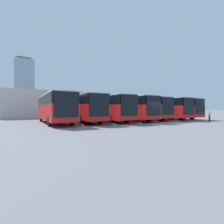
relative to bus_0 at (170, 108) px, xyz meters
The scene contains 17 objects.
ground_plane 12.08m from the bus_0, 30.15° to the left, with size 600.00×600.00×0.00m, color slate.
bus_0 is the anchor object (origin of this frame).
curb_divider_0 3.07m from the bus_0, 45.90° to the left, with size 0.24×7.18×0.15m, color #9E9E99.
bus_1 3.47m from the bus_0, ahead, with size 3.39×12.14×3.41m.
curb_divider_1 5.90m from the bus_0, 23.23° to the left, with size 0.24×7.18×0.15m, color #9E9E99.
bus_2 6.89m from the bus_0, ahead, with size 3.39×12.14×3.41m.
curb_divider_2 8.91m from the bus_0, ahead, with size 0.24×7.18×0.15m, color #9E9E99.
bus_3 10.33m from the bus_0, ahead, with size 3.39×12.14×3.41m.
curb_divider_3 12.38m from the bus_0, 10.57° to the left, with size 0.24×7.18×0.15m, color #9E9E99.
bus_4 13.76m from the bus_0, ahead, with size 3.39×12.14×3.41m.
curb_divider_4 15.71m from the bus_0, ahead, with size 0.24×7.18×0.15m, color #9E9E99.
bus_5 17.20m from the bus_0, ahead, with size 3.39×12.14×3.41m.
curb_divider_5 19.06m from the bus_0, ahead, with size 0.24×7.18×0.15m, color #9E9E99.
bus_6 20.64m from the bus_0, ahead, with size 3.39×12.14×3.41m.
pedestrian 8.45m from the bus_0, 77.21° to the left, with size 0.42×0.42×1.54m.
station_building 21.54m from the bus_0, 61.36° to the right, with size 32.88×14.53×5.31m.
office_tower 219.63m from the bus_0, 89.20° to the right, with size 21.97×21.97×63.98m.
Camera 1 is at (15.66, 15.23, 1.69)m, focal length 28.00 mm.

